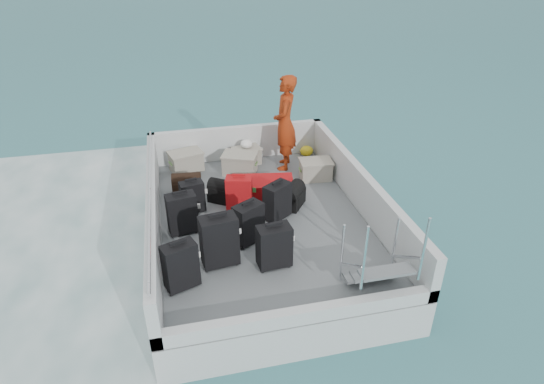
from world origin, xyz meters
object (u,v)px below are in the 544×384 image
Objects in this scene: suitcase_1 at (182,214)px; suitcase_6 at (274,247)px; crate_2 at (247,156)px; crate_0 at (186,162)px; suitcase_0 at (181,267)px; suitcase_7 at (277,202)px; suitcase_3 at (219,241)px; suitcase_4 at (249,224)px; crate_3 at (316,170)px; suitcase_2 at (192,197)px; passenger at (285,123)px; suitcase_5 at (239,194)px; crate_1 at (240,164)px; suitcase_8 at (269,188)px.

suitcase_6 is (1.21, -1.14, -0.01)m from suitcase_1.
suitcase_6 reaches higher than crate_2.
crate_0 is 1.17× the size of crate_2.
crate_2 is (1.52, 3.57, -0.18)m from suitcase_0.
suitcase_3 is at bearing -172.35° from suitcase_7.
suitcase_1 is 1.29× the size of crate_2.
suitcase_4 is 1.13× the size of crate_3.
suitcase_7 is 2.20m from crate_2.
suitcase_1 reaches higher than suitcase_6.
crate_0 is at bearing 87.00° from suitcase_7.
passenger is (1.95, 1.35, 0.66)m from suitcase_2.
crate_2 is 0.28× the size of passenger.
suitcase_3 reaches higher than suitcase_0.
suitcase_5 reaches higher than crate_1.
crate_0 is at bearing 101.23° from suitcase_6.
crate_0 is at bearing -178.25° from crate_2.
suitcase_0 is 1.21× the size of suitcase_2.
passenger is at bearing 33.43° from suitcase_4.
passenger is at bearing 35.16° from suitcase_0.
suitcase_4 is at bearing 104.71° from suitcase_6.
suitcase_8 is (0.03, 0.73, -0.15)m from suitcase_7.
passenger reaches higher than suitcase_1.
passenger reaches higher than suitcase_5.
crate_0 is at bearing 75.45° from suitcase_4.
suitcase_6 reaches higher than suitcase_8.
suitcase_4 is 2.82m from crate_0.
suitcase_2 is (0.20, 0.59, -0.06)m from suitcase_1.
crate_0 is 2.59m from crate_3.
suitcase_3 reaches higher than crate_1.
suitcase_1 is 0.62m from suitcase_2.
suitcase_6 is 1.04× the size of crate_1.
suitcase_4 is (0.50, 0.45, -0.06)m from suitcase_3.
suitcase_3 is at bearing -106.71° from crate_2.
suitcase_5 is at bearing -153.86° from crate_3.
suitcase_1 reaches higher than suitcase_4.
crate_1 is at bearing 28.22° from suitcase_8.
suitcase_6 is 1.03× the size of suitcase_7.
suitcase_3 reaches higher than suitcase_7.
suitcase_4 is at bearing -76.88° from suitcase_5.
suitcase_0 reaches higher than suitcase_5.
passenger is at bearing 36.92° from suitcase_7.
suitcase_3 is at bearing -105.03° from crate_1.
crate_3 is at bearing 16.99° from suitcase_1.
suitcase_2 is 1.32m from suitcase_4.
suitcase_4 is 0.98m from suitcase_5.
suitcase_1 is at bearing -123.19° from crate_1.
suitcase_4 is 2.77m from passenger.
suitcase_6 reaches higher than crate_1.
crate_3 is at bearing 5.88° from suitcase_2.
suitcase_6 is at bearing -90.18° from crate_1.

